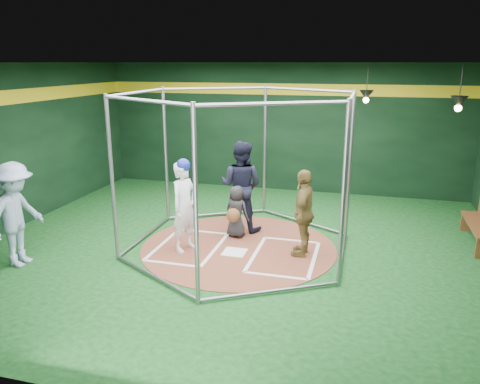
# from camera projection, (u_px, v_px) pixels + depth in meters

# --- Properties ---
(room_shell) EXTENTS (10.10, 9.10, 3.53)m
(room_shell) POSITION_uv_depth(u_px,v_px,m) (239.00, 160.00, 8.72)
(room_shell) COLOR #0D3A12
(room_shell) RESTS_ON ground
(clay_disc) EXTENTS (3.80, 3.80, 0.01)m
(clay_disc) POSITION_uv_depth(u_px,v_px,m) (239.00, 247.00, 9.18)
(clay_disc) COLOR brown
(clay_disc) RESTS_ON ground
(home_plate) EXTENTS (0.43, 0.43, 0.01)m
(home_plate) POSITION_uv_depth(u_px,v_px,m) (234.00, 252.00, 8.90)
(home_plate) COLOR white
(home_plate) RESTS_ON clay_disc
(batter_box_left) EXTENTS (1.17, 1.77, 0.01)m
(batter_box_left) POSITION_uv_depth(u_px,v_px,m) (189.00, 246.00, 9.18)
(batter_box_left) COLOR white
(batter_box_left) RESTS_ON clay_disc
(batter_box_right) EXTENTS (1.17, 1.77, 0.01)m
(batter_box_right) POSITION_uv_depth(u_px,v_px,m) (284.00, 256.00, 8.70)
(batter_box_right) COLOR white
(batter_box_right) RESTS_ON clay_disc
(batting_cage) EXTENTS (4.05, 4.67, 3.00)m
(batting_cage) POSITION_uv_depth(u_px,v_px,m) (239.00, 173.00, 8.78)
(batting_cage) COLOR gray
(batting_cage) RESTS_ON ground
(pendant_lamp_near) EXTENTS (0.34, 0.34, 0.90)m
(pendant_lamp_near) POSITION_uv_depth(u_px,v_px,m) (366.00, 95.00, 11.23)
(pendant_lamp_near) COLOR black
(pendant_lamp_near) RESTS_ON room_shell
(pendant_lamp_far) EXTENTS (0.34, 0.34, 0.90)m
(pendant_lamp_far) POSITION_uv_depth(u_px,v_px,m) (459.00, 102.00, 9.29)
(pendant_lamp_far) COLOR black
(pendant_lamp_far) RESTS_ON room_shell
(batter_figure) EXTENTS (0.61, 0.73, 1.79)m
(batter_figure) POSITION_uv_depth(u_px,v_px,m) (185.00, 205.00, 8.81)
(batter_figure) COLOR white
(batter_figure) RESTS_ON clay_disc
(visitor_leopard) EXTENTS (0.45, 0.98, 1.64)m
(visitor_leopard) POSITION_uv_depth(u_px,v_px,m) (304.00, 213.00, 8.61)
(visitor_leopard) COLOR #A58946
(visitor_leopard) RESTS_ON clay_disc
(catcher_figure) EXTENTS (0.60, 0.62, 1.08)m
(catcher_figure) POSITION_uv_depth(u_px,v_px,m) (236.00, 212.00, 9.56)
(catcher_figure) COLOR black
(catcher_figure) RESTS_ON clay_disc
(umpire) EXTENTS (1.04, 0.86, 1.93)m
(umpire) POSITION_uv_depth(u_px,v_px,m) (241.00, 186.00, 9.90)
(umpire) COLOR black
(umpire) RESTS_ON clay_disc
(bystander_blue) EXTENTS (0.71, 1.21, 1.87)m
(bystander_blue) POSITION_uv_depth(u_px,v_px,m) (16.00, 215.00, 8.17)
(bystander_blue) COLOR #96A9C7
(bystander_blue) RESTS_ON ground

